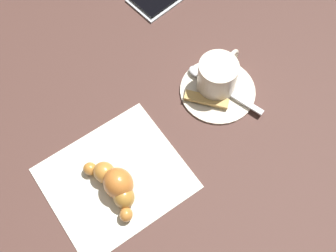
# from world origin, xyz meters

# --- Properties ---
(ground_plane) EXTENTS (1.80, 1.80, 0.00)m
(ground_plane) POSITION_xyz_m (0.00, 0.00, 0.00)
(ground_plane) COLOR #492E28
(saucer) EXTENTS (0.12, 0.12, 0.01)m
(saucer) POSITION_xyz_m (0.11, 0.00, 0.00)
(saucer) COLOR beige
(saucer) RESTS_ON ground
(espresso_cup) EXTENTS (0.09, 0.06, 0.06)m
(espresso_cup) POSITION_xyz_m (0.11, 0.01, 0.04)
(espresso_cup) COLOR beige
(espresso_cup) RESTS_ON saucer
(teaspoon) EXTENTS (0.03, 0.14, 0.01)m
(teaspoon) POSITION_xyz_m (0.11, 0.01, 0.01)
(teaspoon) COLOR silver
(teaspoon) RESTS_ON saucer
(sugar_packet) EXTENTS (0.05, 0.07, 0.01)m
(sugar_packet) POSITION_xyz_m (0.08, -0.00, 0.01)
(sugar_packet) COLOR tan
(sugar_packet) RESTS_ON saucer
(napkin) EXTENTS (0.23, 0.21, 0.00)m
(napkin) POSITION_xyz_m (-0.11, 0.02, 0.00)
(napkin) COLOR silver
(napkin) RESTS_ON ground
(croissant) EXTENTS (0.06, 0.11, 0.05)m
(croissant) POSITION_xyz_m (-0.12, 0.01, 0.02)
(croissant) COLOR #C37933
(croissant) RESTS_ON napkin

